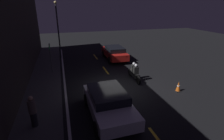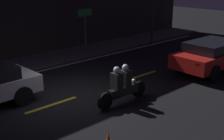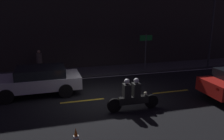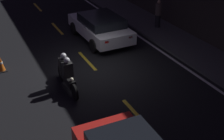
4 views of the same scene
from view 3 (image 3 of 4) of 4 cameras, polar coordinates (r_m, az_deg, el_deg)
ground_plane at (r=10.30m, az=-2.12°, el=-7.49°), size 56.00×56.00×0.00m
raised_curb at (r=14.88m, az=-6.56°, el=-0.41°), size 28.00×2.23×0.11m
building_front at (r=15.64m, az=-7.72°, el=13.87°), size 28.00×0.30×7.45m
lane_dash_c at (r=10.13m, az=-7.68°, el=-7.98°), size 2.00×0.14×0.01m
lane_dash_d at (r=11.56m, az=15.08°, el=-5.48°), size 2.00×0.14×0.01m
lane_solid_kerb at (r=13.60m, az=-5.63°, el=-2.05°), size 25.20×0.14×0.01m
sedan_white at (r=11.28m, az=-18.76°, el=-2.36°), size 4.19×2.10×1.33m
motorcycle at (r=8.93m, az=5.29°, el=-6.67°), size 2.21×0.36×1.37m
traffic_cone_near at (r=6.73m, az=-9.37°, el=-17.27°), size 0.38×0.38×0.67m
pedestrian at (r=14.66m, az=-18.38°, el=2.04°), size 0.34×0.34×1.53m
shop_sign at (r=15.21m, az=8.81°, el=6.55°), size 0.90×0.08×2.40m
street_lamp at (r=16.89m, az=24.77°, el=11.08°), size 0.28×0.28×5.76m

